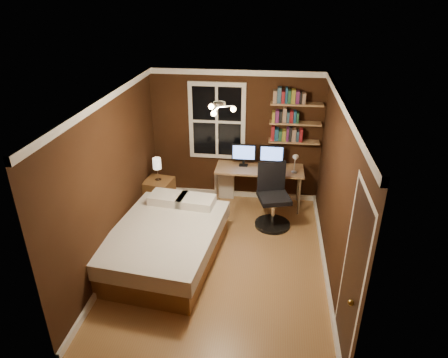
# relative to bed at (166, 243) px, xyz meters

# --- Properties ---
(floor) EXTENTS (4.20, 4.20, 0.00)m
(floor) POSITION_rel_bed_xyz_m (0.82, 0.13, -0.30)
(floor) COLOR #96663C
(floor) RESTS_ON ground
(wall_back) EXTENTS (3.20, 0.04, 2.50)m
(wall_back) POSITION_rel_bed_xyz_m (0.82, 2.23, 0.95)
(wall_back) COLOR black
(wall_back) RESTS_ON ground
(wall_left) EXTENTS (0.04, 4.20, 2.50)m
(wall_left) POSITION_rel_bed_xyz_m (-0.78, 0.13, 0.95)
(wall_left) COLOR black
(wall_left) RESTS_ON ground
(wall_right) EXTENTS (0.04, 4.20, 2.50)m
(wall_right) POSITION_rel_bed_xyz_m (2.42, 0.13, 0.95)
(wall_right) COLOR black
(wall_right) RESTS_ON ground
(ceiling) EXTENTS (3.20, 4.20, 0.02)m
(ceiling) POSITION_rel_bed_xyz_m (0.82, 0.13, 2.20)
(ceiling) COLOR white
(ceiling) RESTS_ON wall_back
(window) EXTENTS (1.06, 0.06, 1.46)m
(window) POSITION_rel_bed_xyz_m (0.47, 2.19, 1.25)
(window) COLOR white
(window) RESTS_ON wall_back
(door) EXTENTS (0.03, 0.82, 2.05)m
(door) POSITION_rel_bed_xyz_m (2.41, -1.42, 0.72)
(door) COLOR black
(door) RESTS_ON ground
(door_knob) EXTENTS (0.06, 0.06, 0.06)m
(door_knob) POSITION_rel_bed_xyz_m (2.37, -1.72, 0.70)
(door_knob) COLOR #B9923B
(door_knob) RESTS_ON door
(ceiling_fixture) EXTENTS (0.44, 0.44, 0.18)m
(ceiling_fixture) POSITION_rel_bed_xyz_m (0.82, 0.03, 2.10)
(ceiling_fixture) COLOR beige
(ceiling_fixture) RESTS_ON ceiling
(bookshelf_lower) EXTENTS (0.92, 0.22, 0.03)m
(bookshelf_lower) POSITION_rel_bed_xyz_m (1.90, 2.11, 0.95)
(bookshelf_lower) COLOR #987249
(bookshelf_lower) RESTS_ON wall_back
(books_row_lower) EXTENTS (0.54, 0.16, 0.23)m
(books_row_lower) POSITION_rel_bed_xyz_m (1.90, 2.11, 1.08)
(books_row_lower) COLOR maroon
(books_row_lower) RESTS_ON bookshelf_lower
(bookshelf_middle) EXTENTS (0.92, 0.22, 0.03)m
(bookshelf_middle) POSITION_rel_bed_xyz_m (1.90, 2.11, 1.30)
(bookshelf_middle) COLOR #987249
(bookshelf_middle) RESTS_ON wall_back
(books_row_middle) EXTENTS (0.48, 0.16, 0.23)m
(books_row_middle) POSITION_rel_bed_xyz_m (1.90, 2.11, 1.43)
(books_row_middle) COLOR navy
(books_row_middle) RESTS_ON bookshelf_middle
(bookshelf_upper) EXTENTS (0.92, 0.22, 0.03)m
(bookshelf_upper) POSITION_rel_bed_xyz_m (1.90, 2.11, 1.65)
(bookshelf_upper) COLOR #987249
(bookshelf_upper) RESTS_ON wall_back
(books_row_upper) EXTENTS (0.54, 0.16, 0.23)m
(books_row_upper) POSITION_rel_bed_xyz_m (1.90, 2.11, 1.78)
(books_row_upper) COLOR #245534
(books_row_upper) RESTS_ON bookshelf_upper
(bed) EXTENTS (1.74, 2.25, 0.71)m
(bed) POSITION_rel_bed_xyz_m (0.00, 0.00, 0.00)
(bed) COLOR brown
(bed) RESTS_ON ground
(nightstand) EXTENTS (0.55, 0.55, 0.60)m
(nightstand) POSITION_rel_bed_xyz_m (-0.53, 1.51, -0.00)
(nightstand) COLOR brown
(nightstand) RESTS_ON ground
(bedside_lamp) EXTENTS (0.15, 0.15, 0.44)m
(bedside_lamp) POSITION_rel_bed_xyz_m (-0.53, 1.51, 0.51)
(bedside_lamp) COLOR white
(bedside_lamp) RESTS_ON nightstand
(radiator) EXTENTS (0.38, 0.13, 0.57)m
(radiator) POSITION_rel_bed_xyz_m (0.62, 2.12, -0.02)
(radiator) COLOR beige
(radiator) RESTS_ON ground
(desk) EXTENTS (1.62, 0.61, 0.77)m
(desk) POSITION_rel_bed_xyz_m (1.30, 1.90, 0.40)
(desk) COLOR #987249
(desk) RESTS_ON ground
(monitor_left) EXTENTS (0.45, 0.12, 0.43)m
(monitor_left) POSITION_rel_bed_xyz_m (1.00, 1.98, 0.68)
(monitor_left) COLOR black
(monitor_left) RESTS_ON desk
(monitor_right) EXTENTS (0.45, 0.12, 0.43)m
(monitor_right) POSITION_rel_bed_xyz_m (1.51, 1.98, 0.68)
(monitor_right) COLOR black
(monitor_right) RESTS_ON desk
(desk_lamp) EXTENTS (0.14, 0.32, 0.44)m
(desk_lamp) POSITION_rel_bed_xyz_m (1.93, 1.72, 0.69)
(desk_lamp) COLOR silver
(desk_lamp) RESTS_ON desk
(office_chair) EXTENTS (0.63, 0.63, 1.13)m
(office_chair) POSITION_rel_bed_xyz_m (1.58, 1.23, 0.14)
(office_chair) COLOR black
(office_chair) RESTS_ON ground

